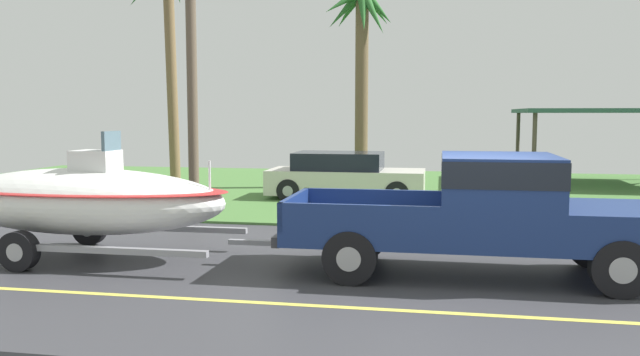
{
  "coord_description": "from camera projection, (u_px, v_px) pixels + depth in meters",
  "views": [
    {
      "loc": [
        -0.32,
        -9.87,
        2.49
      ],
      "look_at": [
        -2.35,
        0.97,
        1.39
      ],
      "focal_mm": 36.41,
      "sensor_mm": 36.0,
      "label": 1
    }
  ],
  "objects": [
    {
      "name": "ground",
      "position": [
        452.0,
        204.0,
        18.04
      ],
      "size": [
        36.0,
        22.0,
        0.11
      ],
      "color": "#38383D"
    },
    {
      "name": "pickup_truck_towing",
      "position": [
        495.0,
        209.0,
        9.89
      ],
      "size": [
        5.87,
        2.06,
        1.87
      ],
      "color": "navy",
      "rests_on": "ground"
    },
    {
      "name": "boat_on_trailer",
      "position": [
        82.0,
        200.0,
        11.15
      ],
      "size": [
        6.35,
        2.34,
        2.2
      ],
      "color": "gray",
      "rests_on": "ground"
    },
    {
      "name": "parked_sedan_near",
      "position": [
        344.0,
        177.0,
        18.77
      ],
      "size": [
        4.48,
        1.88,
        1.38
      ],
      "color": "beige",
      "rests_on": "ground"
    },
    {
      "name": "carport_awning",
      "position": [
        616.0,
        112.0,
        22.25
      ],
      "size": [
        6.45,
        5.04,
        2.66
      ],
      "color": "#4C4238",
      "rests_on": "ground"
    },
    {
      "name": "palm_tree_near_left",
      "position": [
        172.0,
        5.0,
        18.4
      ],
      "size": [
        2.75,
        3.27,
        7.16
      ],
      "color": "brown",
      "rests_on": "ground"
    },
    {
      "name": "palm_tree_near_right",
      "position": [
        362.0,
        36.0,
        21.19
      ],
      "size": [
        2.34,
        2.98,
        6.84
      ],
      "color": "brown",
      "rests_on": "ground"
    },
    {
      "name": "utility_pole",
      "position": [
        191.0,
        36.0,
        14.89
      ],
      "size": [
        0.24,
        1.8,
        8.22
      ],
      "color": "brown",
      "rests_on": "ground"
    }
  ]
}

